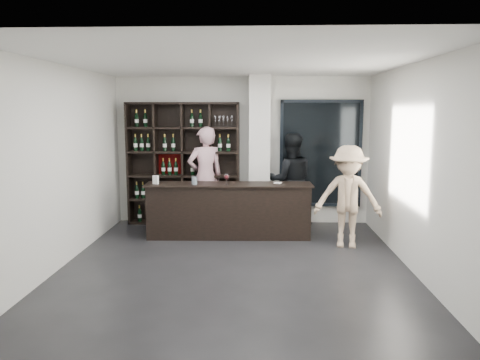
{
  "coord_description": "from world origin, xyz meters",
  "views": [
    {
      "loc": [
        0.34,
        -6.54,
        2.25
      ],
      "look_at": [
        0.03,
        1.1,
        1.1
      ],
      "focal_mm": 35.0,
      "sensor_mm": 36.0,
      "label": 1
    }
  ],
  "objects_px": {
    "wine_shelf": "(183,164)",
    "taster_pink": "(205,177)",
    "tasting_counter": "(229,210)",
    "customer": "(348,197)",
    "taster_black": "(291,180)"
  },
  "relations": [
    {
      "from": "customer",
      "to": "taster_black",
      "type": "bearing_deg",
      "value": 132.1
    },
    {
      "from": "tasting_counter",
      "to": "taster_pink",
      "type": "relative_size",
      "value": 1.52
    },
    {
      "from": "tasting_counter",
      "to": "taster_black",
      "type": "relative_size",
      "value": 1.62
    },
    {
      "from": "taster_black",
      "to": "tasting_counter",
      "type": "bearing_deg",
      "value": 31.88
    },
    {
      "from": "wine_shelf",
      "to": "customer",
      "type": "height_order",
      "value": "wine_shelf"
    },
    {
      "from": "taster_black",
      "to": "customer",
      "type": "height_order",
      "value": "taster_black"
    },
    {
      "from": "tasting_counter",
      "to": "customer",
      "type": "height_order",
      "value": "customer"
    },
    {
      "from": "tasting_counter",
      "to": "taster_black",
      "type": "xyz_separation_m",
      "value": [
        1.14,
        0.83,
        0.42
      ]
    },
    {
      "from": "tasting_counter",
      "to": "taster_pink",
      "type": "height_order",
      "value": "taster_pink"
    },
    {
      "from": "taster_pink",
      "to": "tasting_counter",
      "type": "bearing_deg",
      "value": 97.33
    },
    {
      "from": "wine_shelf",
      "to": "taster_pink",
      "type": "xyz_separation_m",
      "value": [
        0.45,
        -0.17,
        -0.23
      ]
    },
    {
      "from": "taster_black",
      "to": "taster_pink",
      "type": "bearing_deg",
      "value": -4.04
    },
    {
      "from": "wine_shelf",
      "to": "taster_black",
      "type": "xyz_separation_m",
      "value": [
        2.1,
        -0.17,
        -0.29
      ]
    },
    {
      "from": "wine_shelf",
      "to": "tasting_counter",
      "type": "bearing_deg",
      "value": -45.95
    },
    {
      "from": "taster_black",
      "to": "wine_shelf",
      "type": "bearing_deg",
      "value": -8.53
    }
  ]
}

